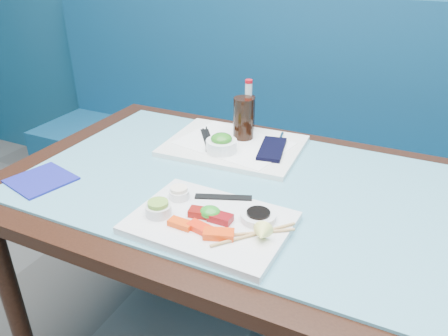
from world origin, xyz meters
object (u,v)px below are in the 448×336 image
at_px(dining_table, 238,208).
at_px(cola_glass, 244,118).
at_px(cola_bottle_body, 248,115).
at_px(serving_tray, 234,146).
at_px(booth_bench, 308,174).
at_px(sashimi_plate, 210,223).
at_px(seaweed_bowl, 221,146).
at_px(blue_napkin, 41,180).

height_order(dining_table, cola_glass, cola_glass).
height_order(dining_table, cola_bottle_body, cola_bottle_body).
bearing_deg(serving_tray, booth_bench, 77.70).
relative_size(booth_bench, serving_tray, 6.83).
xyz_separation_m(sashimi_plate, seaweed_bowl, (-0.15, 0.37, 0.03)).
bearing_deg(cola_glass, sashimi_plate, -75.61).
distance_m(dining_table, cola_glass, 0.33).
xyz_separation_m(serving_tray, cola_bottle_body, (-0.01, 0.14, 0.06)).
bearing_deg(dining_table, cola_glass, 110.82).
bearing_deg(cola_glass, dining_table, -69.18).
distance_m(dining_table, blue_napkin, 0.58).
bearing_deg(cola_bottle_body, sashimi_plate, -75.83).
height_order(booth_bench, blue_napkin, booth_bench).
xyz_separation_m(booth_bench, serving_tray, (-0.11, -0.63, 0.39)).
xyz_separation_m(dining_table, cola_glass, (-0.10, 0.26, 0.18)).
xyz_separation_m(serving_tray, seaweed_bowl, (-0.01, -0.07, 0.03)).
xyz_separation_m(serving_tray, cola_glass, (0.01, 0.05, 0.08)).
distance_m(dining_table, serving_tray, 0.25).
xyz_separation_m(seaweed_bowl, cola_glass, (0.02, 0.13, 0.05)).
bearing_deg(cola_bottle_body, dining_table, -71.08).
xyz_separation_m(dining_table, serving_tray, (-0.11, 0.21, 0.10)).
distance_m(sashimi_plate, blue_napkin, 0.55).
height_order(serving_tray, cola_bottle_body, cola_bottle_body).
bearing_deg(booth_bench, serving_tray, -99.76).
relative_size(dining_table, blue_napkin, 8.80).
distance_m(booth_bench, seaweed_bowl, 0.83).
xyz_separation_m(booth_bench, sashimi_plate, (0.03, -1.07, 0.39)).
relative_size(serving_tray, blue_napkin, 2.76).
bearing_deg(cola_bottle_body, booth_bench, 76.50).
bearing_deg(cola_glass, cola_bottle_body, 102.86).
bearing_deg(sashimi_plate, serving_tray, 109.10).
height_order(seaweed_bowl, cola_glass, cola_glass).
height_order(cola_bottle_body, blue_napkin, cola_bottle_body).
relative_size(dining_table, cola_glass, 9.72).
distance_m(sashimi_plate, seaweed_bowl, 0.40).
relative_size(booth_bench, seaweed_bowl, 30.11).
bearing_deg(seaweed_bowl, dining_table, -47.61).
height_order(booth_bench, serving_tray, booth_bench).
relative_size(dining_table, serving_tray, 3.19).
height_order(booth_bench, dining_table, booth_bench).
bearing_deg(blue_napkin, sashimi_plate, 1.06).
relative_size(booth_bench, dining_table, 2.14).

